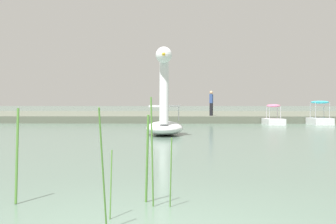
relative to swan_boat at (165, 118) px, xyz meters
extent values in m
cube|color=#5B6051|center=(0.20, 22.23, -0.53)|extent=(118.52, 22.01, 0.50)
ellipsoid|color=white|center=(0.00, 0.22, -0.47)|extent=(1.67, 3.39, 0.62)
cylinder|color=white|center=(0.00, -0.86, 1.19)|extent=(0.39, 0.88, 2.97)
sphere|color=white|center=(0.00, -1.11, 2.66)|extent=(0.69, 0.69, 0.69)
cone|color=yellow|center=(0.01, -1.38, 2.66)|extent=(0.38, 0.44, 0.38)
cube|color=white|center=(0.00, 0.49, 0.51)|extent=(1.40, 1.25, 0.08)
cylinder|color=silver|center=(-0.63, 0.49, 0.17)|extent=(0.04, 0.04, 0.67)
cylinder|color=silver|center=(0.63, 0.49, 0.17)|extent=(0.04, 0.04, 0.67)
cube|color=white|center=(6.97, 10.02, -0.58)|extent=(1.19, 2.19, 0.40)
ellipsoid|color=pink|center=(6.97, 10.02, 0.48)|extent=(0.94, 1.07, 0.20)
cylinder|color=#B7B7BF|center=(6.59, 10.43, 0.05)|extent=(0.04, 0.04, 0.85)
cylinder|color=#B7B7BF|center=(7.32, 10.45, 0.05)|extent=(0.04, 0.04, 0.85)
cylinder|color=#B7B7BF|center=(6.62, 9.59, 0.05)|extent=(0.04, 0.04, 0.85)
cylinder|color=#B7B7BF|center=(7.34, 9.61, 0.05)|extent=(0.04, 0.04, 0.85)
cube|color=white|center=(10.07, 10.13, -0.56)|extent=(1.31, 2.07, 0.44)
ellipsoid|color=#2DB7D1|center=(10.07, 10.13, 0.71)|extent=(1.22, 1.33, 0.20)
cylinder|color=#B7B7BF|center=(9.58, 10.63, 0.19)|extent=(0.04, 0.04, 1.05)
cylinder|color=#B7B7BF|center=(10.52, 10.67, 0.19)|extent=(0.04, 0.04, 1.05)
cylinder|color=#B7B7BF|center=(9.62, 9.60, 0.19)|extent=(0.04, 0.04, 1.05)
cylinder|color=#B7B7BF|center=(10.56, 9.64, 0.19)|extent=(0.04, 0.04, 1.05)
cube|color=black|center=(3.05, 13.04, 0.19)|extent=(0.26, 0.26, 0.93)
cube|color=#334C8C|center=(3.05, 13.04, 0.98)|extent=(0.29, 0.29, 0.66)
sphere|color=tan|center=(3.05, 13.04, 1.43)|extent=(0.24, 0.24, 0.24)
cylinder|color=#4C7F33|center=(0.49, -13.62, -0.30)|extent=(0.04, 0.05, 0.95)
cylinder|color=#4C7F33|center=(-0.24, -14.76, -0.09)|extent=(0.08, 0.16, 1.37)
cylinder|color=#4C7F33|center=(-1.69, -13.40, -0.10)|extent=(0.05, 0.20, 1.34)
cylinder|color=#4C7F33|center=(0.24, -13.62, -0.03)|extent=(0.05, 0.10, 1.50)
cylinder|color=#4C7F33|center=(0.15, -13.34, -0.15)|extent=(0.07, 0.09, 1.25)
cylinder|color=#4C7F33|center=(-0.23, -14.21, -0.36)|extent=(0.03, 0.12, 0.84)
camera|label=1|loc=(0.59, -19.62, 0.64)|focal=47.37mm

